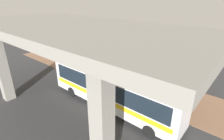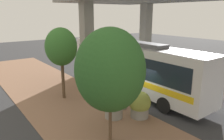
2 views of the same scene
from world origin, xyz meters
name	(u,v)px [view 1 (image 1 of 2)]	position (x,y,z in m)	size (l,w,h in m)	color
ground_plane	(107,90)	(0.00, 0.00, 0.00)	(80.00, 80.00, 0.00)	#38383A
sidewalk_strip	(124,81)	(-3.00, 0.00, 0.01)	(6.00, 40.00, 0.02)	#936B51
overpass	(72,36)	(4.00, 0.00, 6.54)	(9.40, 20.71, 7.43)	gray
bus	(111,86)	(2.05, 2.29, 2.09)	(2.58, 12.95, 3.86)	silver
fire_hydrant	(82,68)	(-1.74, -6.24, 0.47)	(0.42, 0.20, 0.92)	#B21919
planter_front	(115,77)	(-1.91, -0.57, 0.78)	(1.10, 1.10, 1.56)	gray
planter_middle	(102,78)	(-0.67, -1.42, 0.78)	(1.27, 1.27, 1.56)	gray
planter_back	(115,82)	(-0.81, 0.38, 0.81)	(1.28, 1.28, 1.66)	gray
street_tree_near	(157,59)	(-2.92, 3.96, 3.65)	(2.15, 2.15, 4.97)	brown
street_tree_far	(112,49)	(-3.51, -2.39, 3.47)	(3.10, 3.10, 5.33)	brown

